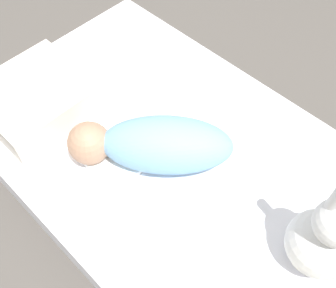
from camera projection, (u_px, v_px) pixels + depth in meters
name	position (u px, v px, depth m)	size (l,w,h in m)	color
ground_plane	(169.00, 176.00, 1.37)	(12.00, 12.00, 0.00)	#514C47
bed_mattress	(169.00, 162.00, 1.30)	(1.32, 0.85, 0.18)	white
burp_cloth	(117.00, 156.00, 1.20)	(0.19, 0.18, 0.02)	white
swaddled_baby	(154.00, 144.00, 1.14)	(0.44, 0.41, 0.16)	#7FB7E5
pillow	(36.00, 100.00, 1.26)	(0.30, 0.33, 0.12)	white
bunny_plush	(325.00, 239.00, 0.94)	(0.17, 0.17, 0.34)	white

